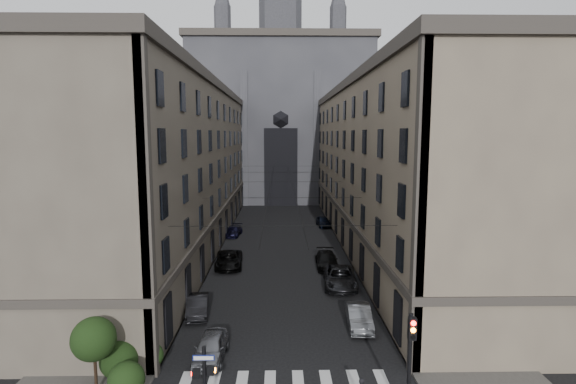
{
  "coord_description": "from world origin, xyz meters",
  "views": [
    {
      "loc": [
        -0.21,
        -16.86,
        13.13
      ],
      "look_at": [
        0.34,
        12.43,
        9.27
      ],
      "focal_mm": 28.0,
      "sensor_mm": 36.0,
      "label": 1
    }
  ],
  "objects": [
    {
      "name": "sidewalk_right",
      "position": [
        10.5,
        36.0,
        0.07
      ],
      "size": [
        7.0,
        80.0,
        0.15
      ],
      "primitive_type": "cube",
      "color": "#383533",
      "rests_on": "ground"
    },
    {
      "name": "car_right_midfar",
      "position": [
        4.41,
        25.86,
        0.74
      ],
      "size": [
        2.16,
        5.13,
        1.48
      ],
      "primitive_type": "imported",
      "rotation": [
        0.0,
        0.0,
        -0.02
      ],
      "color": "black",
      "rests_on": "ground"
    },
    {
      "name": "gothic_tower",
      "position": [
        0.0,
        74.96,
        17.8
      ],
      "size": [
        35.0,
        23.0,
        58.0
      ],
      "color": "#2D2D33",
      "rests_on": "ground"
    },
    {
      "name": "car_left_midnear",
      "position": [
        -6.2,
        14.4,
        0.7
      ],
      "size": [
        2.01,
        4.4,
        1.4
      ],
      "primitive_type": "imported",
      "rotation": [
        0.0,
        0.0,
        0.13
      ],
      "color": "black",
      "rests_on": "ground"
    },
    {
      "name": "building_left",
      "position": [
        -13.44,
        36.0,
        9.34
      ],
      "size": [
        13.6,
        60.6,
        18.85
      ],
      "color": "#4F473C",
      "rests_on": "ground"
    },
    {
      "name": "sidewalk_left",
      "position": [
        -10.5,
        36.0,
        0.07
      ],
      "size": [
        7.0,
        80.0,
        0.15
      ],
      "primitive_type": "cube",
      "color": "#383533",
      "rests_on": "ground"
    },
    {
      "name": "building_right",
      "position": [
        13.44,
        36.0,
        9.34
      ],
      "size": [
        13.6,
        60.6,
        18.85
      ],
      "color": "brown",
      "rests_on": "ground"
    },
    {
      "name": "car_left_midfar",
      "position": [
        -5.23,
        26.12,
        0.77
      ],
      "size": [
        2.89,
        5.67,
        1.53
      ],
      "primitive_type": "imported",
      "rotation": [
        0.0,
        0.0,
        0.06
      ],
      "color": "black",
      "rests_on": "ground"
    },
    {
      "name": "traffic_light_right",
      "position": [
        5.6,
        1.92,
        3.29
      ],
      "size": [
        0.34,
        0.5,
        5.2
      ],
      "color": "black",
      "rests_on": "ground"
    },
    {
      "name": "car_right_midnear",
      "position": [
        4.96,
        20.26,
        0.83
      ],
      "size": [
        3.16,
        6.14,
        1.66
      ],
      "primitive_type": "imported",
      "rotation": [
        0.0,
        0.0,
        -0.07
      ],
      "color": "black",
      "rests_on": "ground"
    },
    {
      "name": "car_left_near",
      "position": [
        -4.26,
        8.0,
        0.73
      ],
      "size": [
        1.86,
        4.32,
        1.45
      ],
      "primitive_type": "imported",
      "rotation": [
        0.0,
        0.0,
        -0.03
      ],
      "color": "gray",
      "rests_on": "ground"
    },
    {
      "name": "car_right_far",
      "position": [
        5.95,
        45.43,
        0.71
      ],
      "size": [
        1.98,
        4.27,
        1.42
      ],
      "primitive_type": "imported",
      "rotation": [
        0.0,
        0.0,
        0.07
      ],
      "color": "black",
      "rests_on": "ground"
    },
    {
      "name": "tram_wires",
      "position": [
        0.0,
        35.63,
        7.25
      ],
      "size": [
        14.0,
        60.0,
        0.43
      ],
      "color": "black",
      "rests_on": "ground"
    },
    {
      "name": "car_right_near",
      "position": [
        5.17,
        12.18,
        0.73
      ],
      "size": [
        1.76,
        4.48,
        1.45
      ],
      "primitive_type": "imported",
      "rotation": [
        0.0,
        0.0,
        -0.05
      ],
      "color": "slate",
      "rests_on": "ground"
    },
    {
      "name": "pedestrian_signal_left",
      "position": [
        -3.51,
        1.5,
        2.32
      ],
      "size": [
        1.02,
        0.38,
        4.0
      ],
      "color": "black",
      "rests_on": "ground"
    },
    {
      "name": "shrub_cluster",
      "position": [
        -8.72,
        5.01,
        1.8
      ],
      "size": [
        3.9,
        4.4,
        3.9
      ],
      "color": "black",
      "rests_on": "sidewalk_left"
    },
    {
      "name": "car_left_far",
      "position": [
        -6.19,
        39.74,
        0.64
      ],
      "size": [
        2.27,
        4.55,
        1.27
      ],
      "primitive_type": "imported",
      "rotation": [
        0.0,
        0.0,
        -0.11
      ],
      "color": "black",
      "rests_on": "ground"
    }
  ]
}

